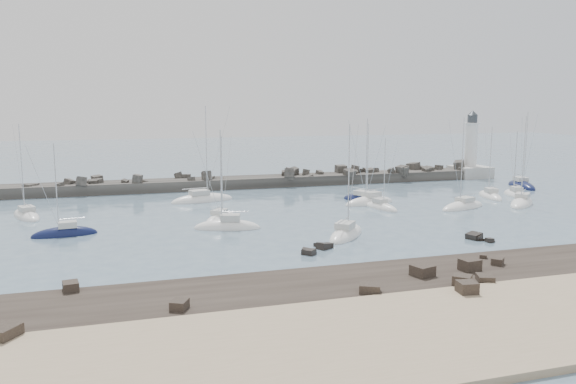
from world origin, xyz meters
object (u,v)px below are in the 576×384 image
(lighthouse, at_px, (470,162))
(sailboat_6, at_px, (381,208))
(sailboat_8, at_px, (364,201))
(sailboat_13, at_px, (463,207))
(sailboat_9, at_px, (369,203))
(sailboat_1, at_px, (27,216))
(sailboat_11, at_px, (522,204))
(sailboat_14, at_px, (521,186))
(sailboat_4, at_px, (202,200))
(sailboat_5, at_px, (227,228))
(sailboat_3, at_px, (221,219))
(sailboat_10, at_px, (490,197))
(sailboat_2, at_px, (65,234))
(sailboat_12, at_px, (515,195))
(sailboat_7, at_px, (346,235))

(lighthouse, height_order, sailboat_6, lighthouse)
(sailboat_8, bearing_deg, sailboat_13, -39.49)
(sailboat_8, bearing_deg, sailboat_9, -92.22)
(sailboat_1, bearing_deg, sailboat_9, -4.90)
(sailboat_8, distance_m, sailboat_11, 23.77)
(lighthouse, distance_m, sailboat_14, 15.65)
(lighthouse, bearing_deg, sailboat_4, -166.84)
(sailboat_4, bearing_deg, lighthouse, 13.16)
(sailboat_5, height_order, sailboat_8, sailboat_8)
(sailboat_3, distance_m, sailboat_14, 60.18)
(lighthouse, xyz_separation_m, sailboat_14, (0.41, -15.37, -2.94))
(sailboat_1, height_order, sailboat_9, sailboat_9)
(lighthouse, bearing_deg, sailboat_9, -145.42)
(sailboat_10, bearing_deg, sailboat_8, 173.30)
(sailboat_2, distance_m, sailboat_12, 69.69)
(sailboat_4, distance_m, sailboat_9, 26.03)
(sailboat_9, bearing_deg, sailboat_12, -0.56)
(sailboat_3, xyz_separation_m, sailboat_10, (45.48, 5.42, 0.01))
(lighthouse, xyz_separation_m, sailboat_1, (-82.78, -19.38, -2.96))
(sailboat_7, bearing_deg, sailboat_8, 60.54)
(sailboat_4, relative_size, sailboat_8, 1.22)
(sailboat_9, distance_m, sailboat_13, 13.67)
(sailboat_10, bearing_deg, sailboat_9, 179.42)
(sailboat_7, relative_size, sailboat_12, 1.19)
(sailboat_4, height_order, sailboat_9, sailboat_4)
(sailboat_7, height_order, sailboat_12, sailboat_7)
(sailboat_10, bearing_deg, sailboat_14, 32.69)
(sailboat_10, height_order, sailboat_12, sailboat_10)
(sailboat_4, height_order, sailboat_13, sailboat_4)
(sailboat_6, bearing_deg, sailboat_4, 149.84)
(sailboat_13, bearing_deg, sailboat_1, 169.31)
(sailboat_1, bearing_deg, sailboat_13, -10.69)
(sailboat_7, distance_m, sailboat_8, 24.28)
(sailboat_1, height_order, sailboat_10, sailboat_1)
(sailboat_6, relative_size, sailboat_12, 0.96)
(sailboat_6, distance_m, sailboat_8, 6.32)
(lighthouse, bearing_deg, sailboat_8, -148.05)
(sailboat_6, bearing_deg, sailboat_10, 10.03)
(sailboat_7, height_order, sailboat_14, sailboat_14)
(sailboat_5, distance_m, sailboat_12, 51.59)
(sailboat_11, xyz_separation_m, sailboat_14, (12.74, 15.51, 0.01))
(sailboat_3, distance_m, sailboat_8, 25.37)
(sailboat_8, xyz_separation_m, sailboat_11, (21.74, -9.62, -0.00))
(sailboat_13, height_order, sailboat_14, sailboat_14)
(sailboat_12, distance_m, sailboat_14, 11.77)
(sailboat_9, xyz_separation_m, sailboat_11, (21.83, -7.33, -0.02))
(sailboat_12, bearing_deg, sailboat_3, -173.90)
(sailboat_2, height_order, sailboat_11, sailboat_11)
(sailboat_10, distance_m, sailboat_13, 12.09)
(sailboat_2, height_order, sailboat_3, sailboat_3)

